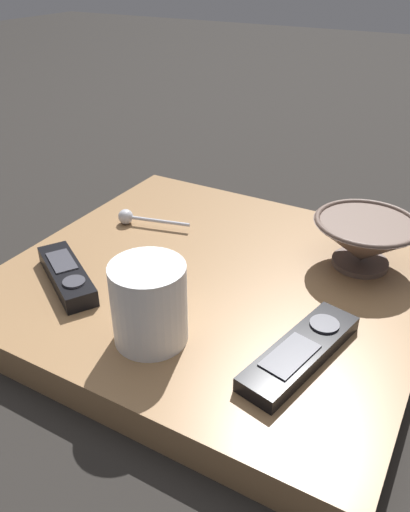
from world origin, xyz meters
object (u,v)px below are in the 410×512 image
cereal_bowl (364,240)px  tv_remote_far (67,275)px  tv_remote_near (301,352)px  coffee_mug (151,304)px  teaspoon (132,217)px

cereal_bowl → tv_remote_far: (-0.25, 0.34, -0.03)m
tv_remote_near → coffee_mug: bearing=107.9°
teaspoon → tv_remote_far: (-0.19, -0.03, -0.00)m
coffee_mug → tv_remote_near: size_ratio=0.54×
coffee_mug → teaspoon: (0.23, 0.20, -0.04)m
teaspoon → tv_remote_far: bearing=-172.0°
teaspoon → coffee_mug: bearing=-138.8°
coffee_mug → teaspoon: coffee_mug is taller
coffee_mug → tv_remote_near: bearing=-72.1°
coffee_mug → cereal_bowl: bearing=-30.8°
cereal_bowl → coffee_mug: (-0.29, 0.17, 0.01)m
coffee_mug → teaspoon: bearing=41.2°
coffee_mug → tv_remote_near: (0.05, -0.17, -0.04)m
cereal_bowl → tv_remote_near: cereal_bowl is taller
coffee_mug → teaspoon: size_ratio=0.82×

